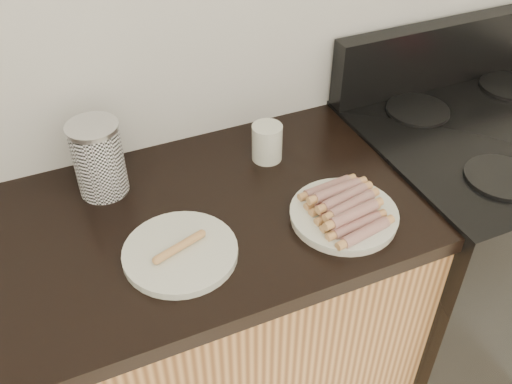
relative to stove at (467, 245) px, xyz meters
name	(u,v)px	position (x,y,z in m)	size (l,w,h in m)	color
stove	(467,245)	(0.00, 0.00, 0.00)	(0.76, 0.65, 0.91)	black
stove_panel	(447,52)	(0.00, 0.28, 0.55)	(0.76, 0.06, 0.20)	black
burner_near_left	(502,177)	(-0.17, -0.17, 0.46)	(0.18, 0.18, 0.01)	black
burner_far_left	(418,110)	(-0.17, 0.17, 0.46)	(0.18, 0.18, 0.01)	black
burner_far_right	(510,86)	(0.17, 0.17, 0.46)	(0.18, 0.18, 0.01)	black
main_plate	(344,216)	(-0.59, -0.13, 0.45)	(0.24, 0.24, 0.02)	white
side_plate	(180,253)	(-0.97, -0.09, 0.45)	(0.24, 0.24, 0.02)	white
hotdog_pile	(345,207)	(-0.59, -0.13, 0.48)	(0.12, 0.21, 0.05)	maroon
plain_sausages	(180,247)	(-0.97, -0.09, 0.47)	(0.12, 0.05, 0.02)	#C87343
canister	(99,159)	(-1.07, 0.19, 0.54)	(0.12, 0.12, 0.19)	white
mug	(267,142)	(-0.65, 0.15, 0.49)	(0.08, 0.08, 0.10)	white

